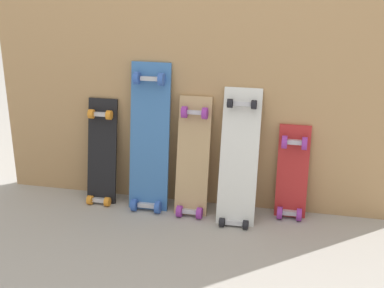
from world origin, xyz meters
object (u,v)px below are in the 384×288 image
Objects in this scene: skateboard_white at (239,164)px; skateboard_red at (292,177)px; skateboard_blue at (149,143)px; skateboard_natural at (193,162)px; skateboard_black at (102,157)px.

skateboard_white is 1.36× the size of skateboard_red.
skateboard_blue reaches higher than skateboard_natural.
skateboard_natural is (0.55, -0.02, 0.03)m from skateboard_black.
skateboard_black is 0.82m from skateboard_white.
skateboard_white is at bearing -6.59° from skateboard_natural.
skateboard_red is at bearing 1.47° from skateboard_black.
skateboard_blue is 0.27m from skateboard_natural.
skateboard_blue is 0.52m from skateboard_white.
skateboard_black is 1.17× the size of skateboard_red.
skateboard_blue reaches higher than skateboard_black.
skateboard_blue is 1.54× the size of skateboard_red.
skateboard_black is 0.32m from skateboard_blue.
skateboard_blue reaches higher than skateboard_white.
skateboard_natural is at bearing -174.79° from skateboard_red.
skateboard_white reaches higher than skateboard_black.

